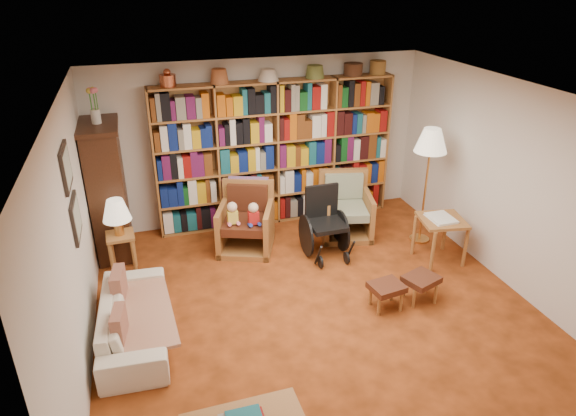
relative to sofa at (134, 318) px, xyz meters
name	(u,v)px	position (x,y,z in m)	size (l,w,h in m)	color
floor	(313,303)	(2.05, 0.04, -0.25)	(5.00, 5.00, 0.00)	#A74819
ceiling	(318,96)	(2.05, 0.04, 2.25)	(5.00, 5.00, 0.00)	white
wall_back	(260,142)	(2.05, 2.54, 1.00)	(5.00, 5.00, 0.00)	silver
wall_front	(439,359)	(2.05, -2.46, 1.00)	(5.00, 5.00, 0.00)	silver
wall_left	(73,241)	(-0.45, 0.04, 1.00)	(5.00, 5.00, 0.00)	silver
wall_right	(507,184)	(4.55, 0.04, 1.00)	(5.00, 5.00, 0.00)	silver
bookshelf	(276,149)	(2.25, 2.37, 0.92)	(3.60, 0.30, 2.42)	#A36732
curio_cabinet	(108,189)	(-0.20, 2.04, 0.71)	(0.50, 0.95, 2.40)	#3B1D10
framed_pictures	(71,193)	(-0.43, 0.34, 1.38)	(0.03, 0.52, 0.97)	black
sofa	(134,318)	(0.00, 0.00, 0.00)	(0.66, 1.69, 0.49)	beige
sofa_throw	(139,313)	(0.05, 0.00, 0.05)	(0.70, 1.31, 0.04)	#C5AC90
cushion_left	(119,287)	(-0.13, 0.35, 0.20)	(0.12, 0.38, 0.38)	maroon
cushion_right	(119,325)	(-0.13, -0.35, 0.20)	(0.11, 0.34, 0.34)	maroon
side_table_lamp	(122,246)	(-0.10, 1.39, 0.15)	(0.37, 0.37, 0.57)	#A36732
table_lamp	(116,211)	(-0.10, 1.39, 0.65)	(0.36, 0.36, 0.48)	#C2863E
armchair_leather	(244,221)	(1.57, 1.67, 0.14)	(1.01, 1.01, 0.94)	#A36732
armchair_sage	(343,210)	(3.09, 1.66, 0.10)	(0.91, 0.92, 0.92)	#A36732
wheelchair	(324,224)	(2.60, 1.15, 0.19)	(0.56, 0.78, 0.97)	black
floor_lamp	(431,145)	(4.08, 1.07, 1.22)	(0.45, 0.45, 1.70)	#C2863E
side_table_papers	(441,226)	(4.02, 0.49, 0.28)	(0.65, 0.65, 0.66)	#A36732
footstool_a	(387,289)	(2.84, -0.30, 0.01)	(0.42, 0.37, 0.32)	#512515
footstool_b	(421,281)	(3.30, -0.28, 0.02)	(0.48, 0.44, 0.33)	#512515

